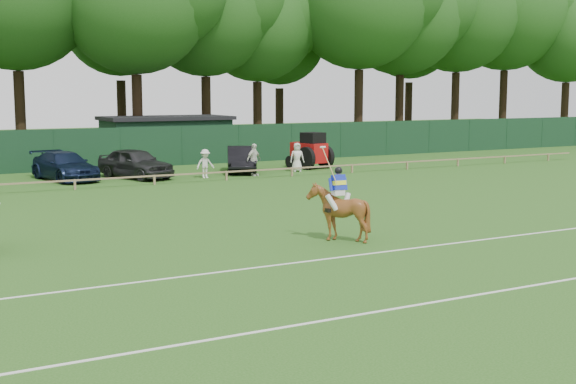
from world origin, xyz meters
TOP-DOWN VIEW (x-y plane):
  - ground at (0.00, 0.00)m, footprint 160.00×160.00m
  - horse_chestnut at (1.29, 1.13)m, footprint 1.59×1.76m
  - sedan_navy at (-2.51, 22.23)m, footprint 3.07×5.51m
  - hatch_grey at (1.08, 21.31)m, footprint 3.52×5.23m
  - estate_black at (7.46, 21.30)m, footprint 3.31×4.85m
  - spectator_left at (4.43, 19.52)m, footprint 1.03×0.61m
  - spectator_mid at (7.26, 19.25)m, footprint 1.15×0.81m
  - spectator_right at (10.48, 20.04)m, footprint 0.95×0.76m
  - rider_chestnut at (1.28, 1.12)m, footprint 0.94×0.59m
  - pitch_lines at (0.00, -3.50)m, footprint 60.00×5.10m
  - pitch_rail at (0.00, 18.00)m, footprint 62.10×0.10m
  - perimeter_fence at (0.00, 27.00)m, footprint 92.08×0.08m
  - utility_shed at (6.00, 30.00)m, footprint 8.40×4.40m
  - tree_row at (2.00, 35.00)m, footprint 96.00×12.00m
  - tractor at (12.17, 21.36)m, footprint 2.23×2.91m

SIDE VIEW (x-z plane):
  - ground at x=0.00m, z-range 0.00..0.00m
  - tree_row at x=2.00m, z-range -10.50..10.50m
  - pitch_lines at x=0.00m, z-range 0.00..0.01m
  - pitch_rail at x=0.00m, z-range 0.20..0.70m
  - sedan_navy at x=-2.51m, z-range 0.00..1.51m
  - estate_black at x=7.46m, z-range 0.00..1.51m
  - spectator_left at x=4.43m, z-range 0.00..1.57m
  - hatch_grey at x=1.08m, z-range 0.00..1.65m
  - spectator_right at x=10.48m, z-range 0.00..1.70m
  - spectator_mid at x=7.26m, z-range 0.00..1.81m
  - horse_chestnut at x=1.29m, z-range 0.00..1.85m
  - tractor at x=12.17m, z-range -0.06..2.15m
  - perimeter_fence at x=0.00m, z-range 0.00..2.50m
  - utility_shed at x=6.00m, z-range 0.02..3.06m
  - rider_chestnut at x=1.28m, z-range 0.70..2.75m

